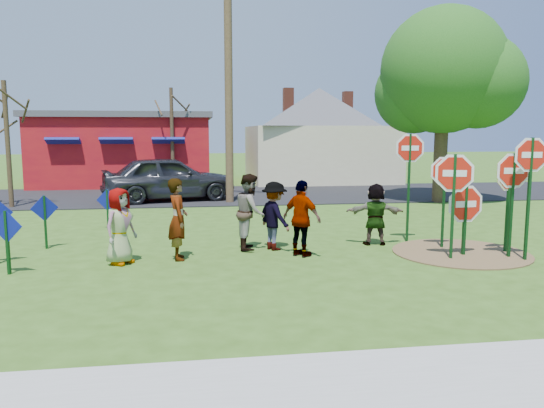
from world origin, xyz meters
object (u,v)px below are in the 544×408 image
Objects in this scene: stop_sign_c at (530,170)px; stop_sign_d at (509,183)px; stop_sign_b at (410,159)px; stop_sign_a at (454,183)px; utility_pole at (228,67)px; person_a at (120,226)px; person_b at (178,219)px; suv at (169,178)px; leafy_tree at (447,77)px.

stop_sign_d is at bearing 93.32° from stop_sign_c.
stop_sign_b is 2.99m from stop_sign_c.
stop_sign_a is 0.25× the size of utility_pole.
person_a is at bearing -107.31° from utility_pole.
utility_pole is (1.80, 9.55, 4.50)m from person_b.
stop_sign_a is at bearing -177.43° from stop_sign_d.
person_b is (-7.71, 1.28, -1.12)m from stop_sign_c.
stop_sign_c reaches higher than suv.
stop_sign_d is at bearing -55.96° from person_a.
leafy_tree is (2.76, 9.77, 3.00)m from stop_sign_c.
suv is (0.56, 10.68, 0.13)m from person_a.
stop_sign_d reaches higher than suv.
utility_pole reaches higher than stop_sign_d.
person_a is 0.16× the size of utility_pole.
stop_sign_d is 0.30× the size of leafy_tree.
stop_sign_d is at bearing -32.90° from stop_sign_b.
utility_pole is at bearing -17.67° from person_b.
stop_sign_b is 6.14m from person_b.
stop_sign_c is 0.53× the size of suv.
stop_sign_d reaches higher than person_b.
stop_sign_c reaches higher than stop_sign_a.
stop_sign_d is (1.62, 0.45, -0.08)m from stop_sign_a.
stop_sign_a is 13.25m from suv.
stop_sign_b reaches higher than stop_sign_d.
stop_sign_a reaches higher than stop_sign_d.
person_b is at bearing -140.97° from leafy_tree.
person_a is at bearing 164.16° from suv.
person_a is 11.23m from utility_pole.
stop_sign_d is at bearing -155.06° from suv.
person_b reaches higher than person_a.
leafy_tree is (10.47, 8.49, 4.12)m from person_b.
stop_sign_b is at bearing -44.03° from person_a.
suv is at bearing 170.08° from leafy_tree.
person_a is (-7.38, 0.66, -0.91)m from stop_sign_a.
stop_sign_b is at bearing 126.94° from stop_sign_d.
leafy_tree is at bearing -57.95° from person_b.
stop_sign_a is 7.46m from person_a.
person_a is (-7.16, -1.34, -1.33)m from stop_sign_b.
suv reaches higher than person_b.
stop_sign_a is 0.47× the size of suv.
stop_sign_a is 0.88× the size of stop_sign_c.
leafy_tree is (4.35, 9.39, 3.29)m from stop_sign_a.
person_b is 0.34× the size of suv.
stop_sign_b is at bearing -157.60° from suv.
stop_sign_c reaches higher than person_a.
stop_sign_c reaches higher than person_b.
utility_pole is (2.49, -0.89, 4.46)m from suv.
stop_sign_c is at bearing -61.39° from utility_pole.
stop_sign_b is 1.77× the size of person_a.
person_a is 0.91× the size of person_b.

